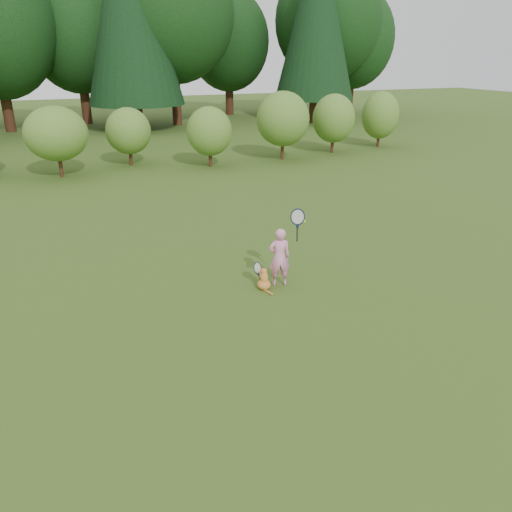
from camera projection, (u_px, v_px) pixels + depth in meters
name	position (u px, v px, depth m)	size (l,w,h in m)	color
ground	(262.00, 308.00, 9.08)	(100.00, 100.00, 0.00)	#2E4B15
shrub_row	(138.00, 133.00, 19.75)	(28.00, 3.00, 2.80)	#437123
child	(280.00, 256.00, 9.78)	(0.69, 0.44, 1.78)	pink
cat	(264.00, 278.00, 9.77)	(0.38, 0.65, 0.60)	orange
tennis_ball	(304.00, 221.00, 10.37)	(0.06, 0.06, 0.06)	#B0D619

